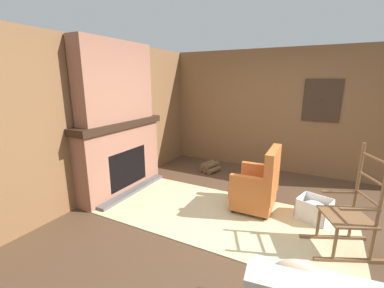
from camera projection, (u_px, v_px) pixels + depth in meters
name	position (u px, v px, depth m)	size (l,w,h in m)	color
ground_plane	(242.00, 219.00, 3.65)	(14.00, 14.00, 0.00)	#4C3523
wood_panel_wall_left	(110.00, 119.00, 4.42)	(0.06, 5.33, 2.56)	brown
wood_panel_wall_back	(279.00, 111.00, 5.39)	(5.33, 0.09, 2.56)	brown
fireplace_hearth	(122.00, 157.00, 4.49)	(0.53, 1.83, 1.25)	#93604C
chimney_breast	(116.00, 82.00, 4.18)	(0.28, 1.52, 1.29)	#93604C
area_rug	(219.00, 215.00, 3.75)	(3.61, 1.62, 0.01)	#C6B789
armchair	(258.00, 187.00, 3.87)	(0.62, 0.73, 0.97)	#C6662D
rocking_chair	(350.00, 218.00, 2.89)	(0.92, 0.75, 1.24)	brown
firewood_stack	(210.00, 167.00, 5.54)	(0.43, 0.44, 0.21)	brown
laundry_basket	(314.00, 209.00, 3.62)	(0.50, 0.48, 0.31)	white
oil_lamp_vase	(92.00, 119.00, 3.87)	(0.12, 0.12, 0.30)	#99B29E
storage_case	(136.00, 113.00, 4.76)	(0.17, 0.24, 0.16)	black
decorative_plate_on_mantel	(119.00, 113.00, 4.40)	(0.07, 0.26, 0.25)	#336093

